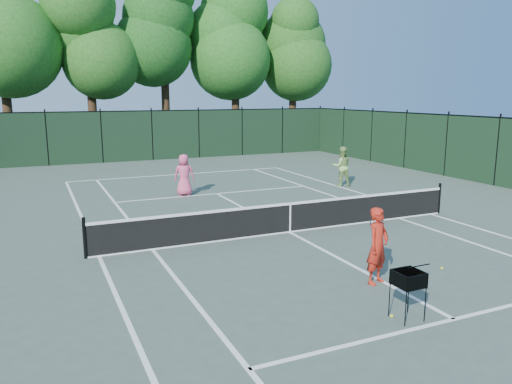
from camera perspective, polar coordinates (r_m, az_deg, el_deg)
name	(u,v)px	position (r m, az deg, el deg)	size (l,w,h in m)	color
ground	(290,232)	(14.96, 3.88, -4.62)	(90.00, 90.00, 0.00)	#445248
sideline_doubles_left	(99,257)	(13.37, -17.50, -7.05)	(0.10, 23.77, 0.01)	white
sideline_doubles_right	(431,214)	(18.13, 19.37, -2.41)	(0.10, 23.77, 0.01)	white
sideline_singles_left	(153,250)	(13.58, -11.73, -6.47)	(0.10, 23.77, 0.01)	white
sideline_singles_right	(399,218)	(17.23, 16.06, -2.90)	(0.10, 23.77, 0.01)	white
baseline_far	(180,174)	(25.81, -8.65, 2.02)	(10.97, 0.10, 0.01)	white
service_line_near	(454,319)	(10.12, 21.69, -13.35)	(8.23, 0.10, 0.01)	white
service_line_far	(217,194)	(20.66, -4.51, -0.18)	(8.23, 0.10, 0.01)	white
center_service_line	(290,232)	(14.95, 3.88, -4.61)	(0.10, 12.80, 0.01)	white
tennis_net	(290,217)	(14.83, 3.90, -2.85)	(11.69, 0.09, 1.06)	black
fence_far	(152,136)	(31.52, -11.78, 6.31)	(24.00, 0.05, 3.00)	black
tree_2	(88,35)	(34.87, -18.67, 16.67)	(6.00, 6.00, 12.40)	black
tree_3	(163,19)	(36.40, -10.61, 18.83)	(7.00, 7.00, 14.45)	black
tree_4	(235,35)	(37.17, -2.42, 17.50)	(6.20, 6.20, 12.97)	black
tree_5	(293,45)	(39.70, 4.30, 16.45)	(5.80, 5.80, 12.23)	black
coach	(378,246)	(11.14, 13.74, -5.98)	(0.80, 0.84, 1.68)	#AF2114
player_pink	(184,175)	(20.32, -8.21, 1.95)	(0.97, 0.81, 1.68)	#D84C74
player_green	(342,166)	(22.54, 9.76, 2.91)	(1.01, 0.88, 1.76)	#8BB65B
ball_hopper	(408,279)	(9.56, 17.03, -9.49)	(0.49, 0.49, 0.93)	black
loose_ball_near_cart	(392,316)	(9.82, 15.25, -13.51)	(0.07, 0.07, 0.07)	#BEDB2C
loose_ball_midcourt	(442,268)	(12.64, 20.47, -8.16)	(0.07, 0.07, 0.07)	gold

